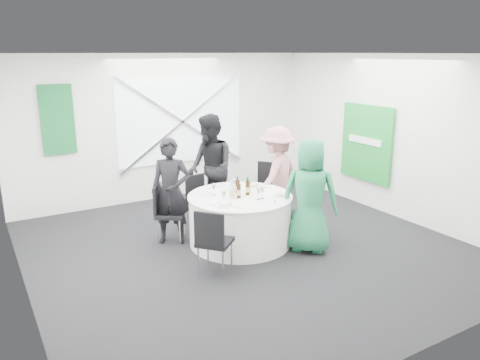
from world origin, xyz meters
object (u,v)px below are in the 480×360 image
person_man_back_left (171,191)px  person_man_back (210,168)px  chair_front_left (213,238)px  green_water_bottle (248,186)px  person_woman_pink (277,175)px  clear_water_bottle (232,191)px  banquet_table (240,220)px  chair_front_right (310,210)px  chair_back_left (165,209)px  chair_back_right (267,187)px  person_woman_green (310,196)px  chair_back (199,197)px

person_man_back_left → person_man_back: 1.13m
chair_front_left → green_water_bottle: bearing=-93.6°
chair_front_left → person_woman_pink: person_woman_pink is taller
green_water_bottle → clear_water_bottle: (-0.33, -0.09, -0.01)m
banquet_table → person_man_back: 1.28m
chair_front_left → chair_front_right: bearing=-124.0°
chair_back_left → banquet_table: bearing=-90.0°
clear_water_bottle → chair_back_right: bearing=32.8°
person_woman_green → green_water_bottle: 0.95m
green_water_bottle → chair_front_right: bearing=-37.4°
chair_back → chair_back_left: chair_back_left is taller
person_woman_green → person_man_back_left: bearing=5.4°
banquet_table → person_woman_green: 1.13m
green_water_bottle → clear_water_bottle: 0.35m
chair_back_right → person_woman_green: 1.42m
chair_back_right → clear_water_bottle: (-1.09, -0.70, 0.27)m
person_woman_pink → chair_front_left: bearing=7.4°
person_man_back → chair_back_left: bearing=-59.2°
person_woman_pink → person_man_back_left: bearing=-28.5°
green_water_bottle → person_woman_pink: bearing=29.0°
person_man_back → chair_front_right: bearing=30.6°
green_water_bottle → banquet_table: bearing=-166.5°
chair_back_left → person_man_back_left: size_ratio=0.56×
chair_back → green_water_bottle: 1.09m
person_man_back_left → person_woman_green: 2.06m
chair_back_right → clear_water_bottle: size_ratio=3.71×
person_woman_green → chair_back: bearing=-17.0°
banquet_table → person_man_back: person_man_back is taller
clear_water_bottle → chair_back: bearing=91.7°
chair_back → chair_back_right: chair_back_right is taller
chair_back_right → chair_front_left: chair_back_right is taller
person_woman_pink → green_water_bottle: person_woman_pink is taller
chair_front_right → person_woman_pink: person_woman_pink is taller
chair_front_left → person_woman_green: size_ratio=0.55×
chair_back_left → green_water_bottle: size_ratio=3.08×
chair_back_right → green_water_bottle: (-0.76, -0.62, 0.29)m
person_man_back → clear_water_bottle: size_ratio=6.81×
chair_back_right → person_man_back_left: 1.80m
chair_back → person_man_back_left: size_ratio=0.53×
chair_back_right → person_man_back_left: (-1.79, -0.08, 0.22)m
person_man_back → chair_back_right: bearing=63.9°
chair_front_right → green_water_bottle: 0.99m
person_man_back_left → person_woman_green: size_ratio=0.97×
chair_back_left → person_man_back: person_man_back is taller
chair_back → green_water_bottle: size_ratio=2.94×
chair_back_right → person_man_back: size_ratio=0.55×
person_woman_green → green_water_bottle: (-0.56, 0.76, 0.04)m
person_woman_pink → person_woman_green: 1.28m
person_woman_green → chair_front_left: bearing=45.9°
chair_back → chair_back_right: 1.18m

